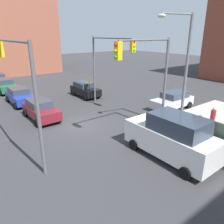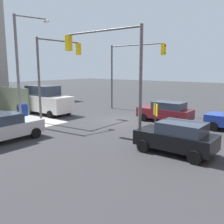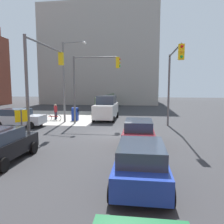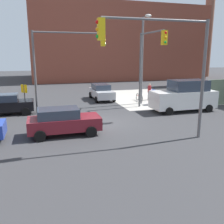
% 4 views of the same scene
% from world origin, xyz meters
% --- Properties ---
extents(ground_plane, '(120.00, 120.00, 0.00)m').
position_xyz_m(ground_plane, '(0.00, 0.00, 0.00)').
color(ground_plane, '#333335').
extents(sidewalk_corner, '(12.00, 12.00, 0.01)m').
position_xyz_m(sidewalk_corner, '(9.00, 9.00, 0.01)').
color(sidewalk_corner, '#ADA89E').
rests_on(sidewalk_corner, ground).
extents(building_warehouse_north, '(32.00, 18.00, 13.30)m').
position_xyz_m(building_warehouse_north, '(10.68, 34.00, 6.65)').
color(building_warehouse_north, brown).
rests_on(building_warehouse_north, ground).
extents(smokestack, '(1.80, 1.80, 16.71)m').
position_xyz_m(smokestack, '(30.06, 30.00, 8.36)').
color(smokestack, brown).
rests_on(smokestack, ground).
extents(traffic_signal_nw_corner, '(5.94, 0.36, 6.50)m').
position_xyz_m(traffic_signal_nw_corner, '(-2.22, 4.50, 4.66)').
color(traffic_signal_nw_corner, '#59595B').
rests_on(traffic_signal_nw_corner, ground).
extents(traffic_signal_se_corner, '(6.14, 0.36, 6.50)m').
position_xyz_m(traffic_signal_se_corner, '(2.13, -4.50, 4.67)').
color(traffic_signal_se_corner, '#59595B').
rests_on(traffic_signal_se_corner, ground).
extents(traffic_signal_ne_corner, '(0.36, 4.61, 6.50)m').
position_xyz_m(traffic_signal_ne_corner, '(4.50, 2.78, 4.58)').
color(traffic_signal_ne_corner, '#59595B').
rests_on(traffic_signal_ne_corner, ground).
extents(street_lamp_corner, '(0.93, 2.62, 8.00)m').
position_xyz_m(street_lamp_corner, '(5.12, 5.44, 4.70)').
color(street_lamp_corner, slate).
rests_on(street_lamp_corner, ground).
extents(warning_sign_two_way, '(0.48, 0.48, 2.40)m').
position_xyz_m(warning_sign_two_way, '(-5.40, 4.40, 1.64)').
color(warning_sign_two_way, '#4C4C4C').
rests_on(warning_sign_two_way, ground).
extents(mailbox_blue, '(0.56, 0.64, 1.43)m').
position_xyz_m(mailbox_blue, '(6.20, 5.00, 0.76)').
color(mailbox_blue, navy).
rests_on(mailbox_blue, ground).
extents(hatchback_black, '(3.89, 2.02, 1.62)m').
position_xyz_m(hatchback_black, '(-6.79, 4.69, 0.84)').
color(hatchback_black, black).
rests_on(hatchback_black, ground).
extents(hatchback_silver, '(2.02, 4.39, 1.62)m').
position_xyz_m(hatchback_silver, '(2.01, 8.96, 0.84)').
color(hatchback_silver, '#B7BABF').
rests_on(hatchback_silver, ground).
extents(sedan_maroon, '(4.22, 2.02, 1.62)m').
position_xyz_m(sedan_maroon, '(-3.01, -1.84, 0.84)').
color(sedan_maroon, maroon).
rests_on(sedan_maroon, ground).
extents(van_white_delivery, '(5.40, 2.32, 2.62)m').
position_xyz_m(van_white_delivery, '(7.42, 1.80, 1.28)').
color(van_white_delivery, white).
rests_on(van_white_delivery, ground).
extents(pedestrian_crossing, '(0.36, 0.36, 1.72)m').
position_xyz_m(pedestrian_crossing, '(6.80, 7.40, 0.90)').
color(pedestrian_crossing, maroon).
rests_on(pedestrian_crossing, ground).
extents(bicycle_leaning_on_fence, '(0.05, 1.75, 0.97)m').
position_xyz_m(bicycle_leaning_on_fence, '(5.60, 7.20, 0.35)').
color(bicycle_leaning_on_fence, black).
rests_on(bicycle_leaning_on_fence, ground).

